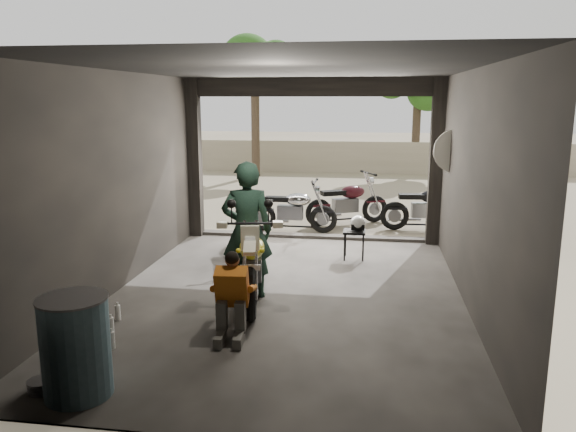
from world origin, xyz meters
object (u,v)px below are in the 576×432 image
(main_bike, at_px, (252,257))
(mechanic, at_px, (231,299))
(sign_post, at_px, (455,173))
(helmet, at_px, (358,223))
(left_bike, at_px, (247,226))
(stool, at_px, (354,235))
(rider, at_px, (247,231))
(outside_bike_a, at_px, (292,206))
(outside_bike_b, at_px, (347,199))
(outside_bike_c, at_px, (428,204))
(oil_drum, at_px, (76,348))

(main_bike, xyz_separation_m, mechanic, (0.02, -1.32, -0.14))
(sign_post, bearing_deg, helmet, -159.07)
(left_bike, distance_m, sign_post, 3.77)
(stool, distance_m, helmet, 0.22)
(left_bike, relative_size, rider, 0.82)
(mechanic, bearing_deg, main_bike, 85.61)
(stool, xyz_separation_m, helmet, (0.06, 0.05, 0.20))
(main_bike, distance_m, helmet, 2.73)
(outside_bike_a, bearing_deg, mechanic, -178.72)
(left_bike, distance_m, outside_bike_b, 3.30)
(helmet, bearing_deg, sign_post, -5.64)
(stool, height_order, sign_post, sign_post)
(outside_bike_a, bearing_deg, stool, -143.74)
(left_bike, bearing_deg, outside_bike_b, 34.98)
(rider, height_order, stool, rider)
(outside_bike_a, distance_m, outside_bike_b, 1.44)
(outside_bike_c, bearing_deg, left_bike, 121.17)
(stool, bearing_deg, helmet, 41.76)
(oil_drum, height_order, sign_post, sign_post)
(main_bike, relative_size, helmet, 6.78)
(helmet, bearing_deg, left_bike, 166.86)
(main_bike, xyz_separation_m, stool, (1.35, 2.29, -0.19))
(outside_bike_b, height_order, sign_post, sign_post)
(outside_bike_b, distance_m, outside_bike_c, 1.76)
(helmet, height_order, oil_drum, oil_drum)
(main_bike, xyz_separation_m, sign_post, (3.04, 2.61, 0.90))
(left_bike, bearing_deg, sign_post, -19.12)
(rider, relative_size, sign_post, 0.85)
(outside_bike_a, relative_size, outside_bike_b, 0.95)
(mechanic, height_order, oil_drum, mechanic)
(mechanic, distance_m, sign_post, 5.06)
(left_bike, relative_size, outside_bike_c, 0.93)
(main_bike, height_order, outside_bike_a, main_bike)
(stool, xyz_separation_m, oil_drum, (-2.46, -5.08, 0.04))
(rider, xyz_separation_m, helmet, (1.51, 2.20, -0.32))
(helmet, distance_m, sign_post, 1.88)
(outside_bike_c, height_order, mechanic, outside_bike_c)
(outside_bike_c, xyz_separation_m, rider, (-2.93, -4.62, 0.39))
(left_bike, height_order, outside_bike_a, outside_bike_a)
(outside_bike_c, distance_m, rider, 5.49)
(oil_drum, bearing_deg, stool, 64.16)
(outside_bike_b, bearing_deg, left_bike, 122.94)
(rider, xyz_separation_m, sign_post, (3.14, 2.47, 0.56))
(outside_bike_a, xyz_separation_m, helmet, (1.43, -1.87, 0.10))
(left_bike, distance_m, rider, 2.23)
(outside_bike_c, xyz_separation_m, sign_post, (0.21, -2.16, 0.96))
(outside_bike_b, height_order, helmet, outside_bike_b)
(oil_drum, bearing_deg, main_bike, 68.27)
(outside_bike_c, bearing_deg, rider, 142.59)
(outside_bike_a, relative_size, rider, 0.84)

